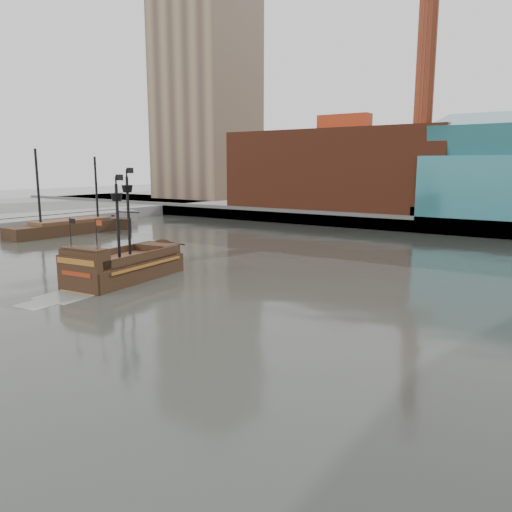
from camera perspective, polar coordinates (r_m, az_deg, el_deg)
The scene contains 6 objects.
ground at distance 27.26m, azimuth -11.98°, elevation -12.41°, with size 400.00×400.00×0.00m, color #2A2C26.
promenade_far at distance 111.21m, azimuth 24.51°, elevation 4.44°, with size 220.00×60.00×2.00m, color slate.
seawall at distance 82.37m, azimuth 21.01°, elevation 3.19°, with size 220.00×1.00×2.60m, color #4C4C49.
pier at distance 90.30m, azimuth -24.08°, elevation 3.34°, with size 6.00×40.00×2.00m, color slate.
pirate_ship at distance 47.84m, azimuth -14.80°, elevation -1.46°, with size 5.87×15.11×11.03m.
docked_vessel at distance 83.14m, azimuth -20.36°, elevation 2.98°, with size 5.50×20.10×13.53m.
Camera 1 is at (18.35, -17.28, 10.37)m, focal length 35.00 mm.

